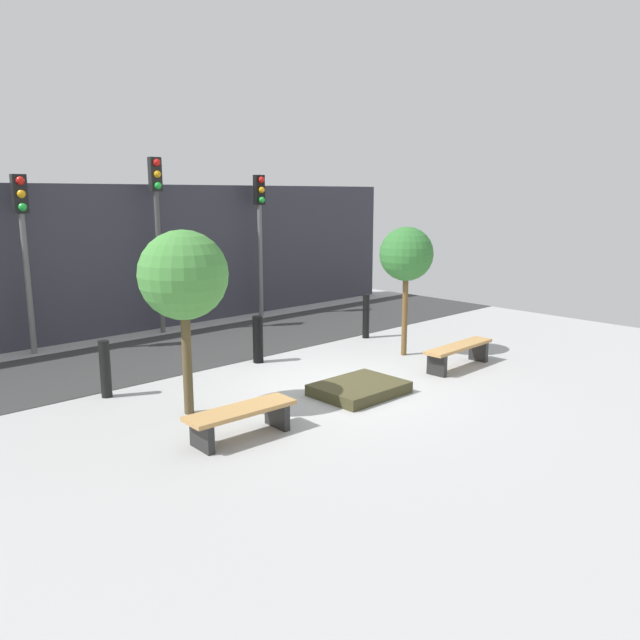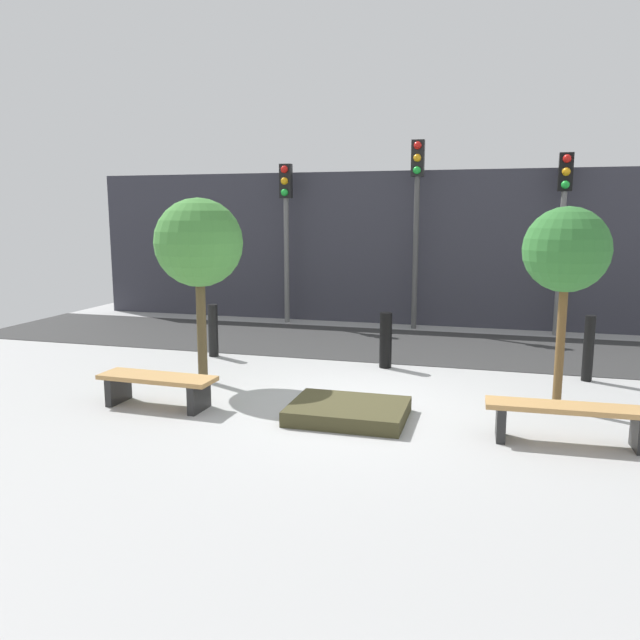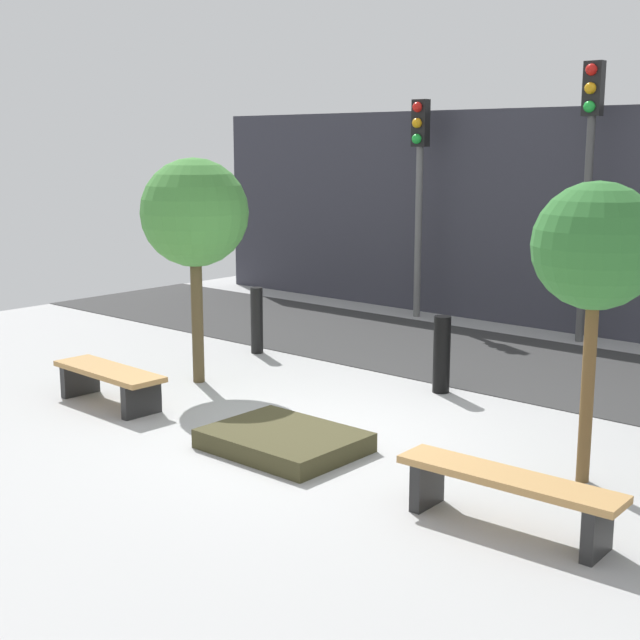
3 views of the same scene
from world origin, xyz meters
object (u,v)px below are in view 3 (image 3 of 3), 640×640
Objects in this scene: bench_left at (109,379)px; traffic_light_west at (419,169)px; tree_behind_right_bench at (596,248)px; bollard_far_left at (257,320)px; planter_bed at (284,441)px; bench_right at (507,490)px; tree_behind_left_bench at (194,214)px; traffic_light_mid_west at (589,153)px; bollard_left at (442,354)px.

traffic_light_west is at bearing 95.78° from bench_left.
bench_left is 0.61× the size of tree_behind_right_bench.
tree_behind_right_bench is 6.20m from bollard_far_left.
bench_left reaches higher than planter_bed.
planter_bed is 1.53× the size of bollard_far_left.
bench_right is 0.65× the size of tree_behind_left_bench.
traffic_light_west is (-5.63, 6.77, 2.23)m from bench_right.
traffic_light_mid_west reaches higher than bench_left.
bench_right reaches higher than planter_bed.
tree_behind_right_bench is (5.18, 1.36, 1.79)m from bench_left.
tree_behind_right_bench is 0.64× the size of traffic_light_mid_west.
bollard_left reaches higher than planter_bed.
planter_bed is at bearing -41.23° from bollard_far_left.
tree_behind_left_bench is at bearing 92.02° from bench_left.
tree_behind_right_bench is 2.83× the size of bollard_left.
bench_right is at bearing -4.41° from planter_bed.
bollard_left is 0.23× the size of traffic_light_mid_west.
traffic_light_west is (-5.63, 5.41, 0.46)m from tree_behind_right_bench.
tree_behind_right_bench reaches higher than bench_left.
bollard_left is at bearing 128.99° from bench_right.
bollard_far_left is at bearing 109.73° from tree_behind_left_bench.
planter_bed is 7.12m from traffic_light_mid_west.
tree_behind_right_bench is at bearing -32.04° from bollard_left.
traffic_light_west reaches higher than bench_left.
tree_behind_right_bench is (5.18, -0.00, -0.03)m from tree_behind_left_bench.
planter_bed is at bearing 6.43° from bench_left.
planter_bed is 4.24m from bollard_far_left.
traffic_light_mid_west reaches higher than tree_behind_left_bench.
planter_bed is at bearing 173.57° from bench_right.
tree_behind_left_bench is (-2.59, 1.16, 2.03)m from planter_bed.
traffic_light_west is at bearing 94.70° from tree_behind_left_bench.
tree_behind_right_bench is at bearing -15.71° from bollard_far_left.
traffic_light_west reaches higher than bench_right.
planter_bed is (-2.59, 0.20, -0.23)m from bench_right.
traffic_light_west is (-0.44, 6.77, 2.25)m from bench_left.
bench_left is at bearing -175.59° from planter_bed.
bench_right is at bearing -50.25° from traffic_light_west.
bollard_left is 5.28m from traffic_light_west.
tree_behind_left_bench is 5.44m from traffic_light_west.
traffic_light_west reaches higher than bollard_left.
bollard_left is at bearing -51.27° from traffic_light_west.
tree_behind_right_bench reaches higher than planter_bed.
tree_behind_right_bench is 2.79× the size of bollard_far_left.
tree_behind_left_bench is 2.98× the size of bollard_left.
bollard_far_left is 3.17m from bollard_left.
bollard_far_left is at bearing 103.06° from bench_left.
traffic_light_mid_west reaches higher than tree_behind_right_bench.
traffic_light_west is at bearing 87.92° from bollard_far_left.
bench_left is 7.68m from traffic_light_mid_west.
traffic_light_west reaches higher than bollard_far_left.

